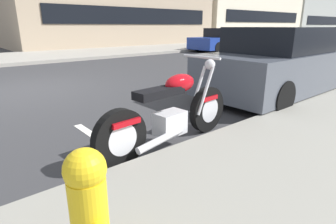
{
  "coord_description": "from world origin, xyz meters",
  "views": [
    {
      "loc": [
        -1.54,
        -7.23,
        1.52
      ],
      "look_at": [
        0.52,
        -4.78,
        0.51
      ],
      "focal_mm": 29.36,
      "sensor_mm": 36.0,
      "label": 1
    }
  ],
  "objects_px": {
    "fire_hydrant": "(89,206)",
    "parked_motorcycle": "(171,114)",
    "parked_car_second_in_row": "(280,65)",
    "car_opposite_curb": "(223,40)"
  },
  "relations": [
    {
      "from": "parked_motorcycle",
      "to": "fire_hydrant",
      "type": "distance_m",
      "value": 2.08
    },
    {
      "from": "car_opposite_curb",
      "to": "fire_hydrant",
      "type": "xyz_separation_m",
      "value": [
        -13.56,
        -10.07,
        -0.1
      ]
    },
    {
      "from": "fire_hydrant",
      "to": "parked_motorcycle",
      "type": "bearing_deg",
      "value": 36.08
    },
    {
      "from": "car_opposite_curb",
      "to": "fire_hydrant",
      "type": "distance_m",
      "value": 16.89
    },
    {
      "from": "parked_motorcycle",
      "to": "parked_car_second_in_row",
      "type": "xyz_separation_m",
      "value": [
        3.68,
        0.56,
        0.25
      ]
    },
    {
      "from": "parked_car_second_in_row",
      "to": "car_opposite_curb",
      "type": "relative_size",
      "value": 0.91
    },
    {
      "from": "parked_motorcycle",
      "to": "fire_hydrant",
      "type": "height_order",
      "value": "parked_motorcycle"
    },
    {
      "from": "car_opposite_curb",
      "to": "parked_car_second_in_row",
      "type": "bearing_deg",
      "value": 43.87
    },
    {
      "from": "parked_car_second_in_row",
      "to": "car_opposite_curb",
      "type": "bearing_deg",
      "value": 45.44
    },
    {
      "from": "parked_car_second_in_row",
      "to": "car_opposite_curb",
      "type": "xyz_separation_m",
      "value": [
        8.21,
        8.29,
        -0.05
      ]
    }
  ]
}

